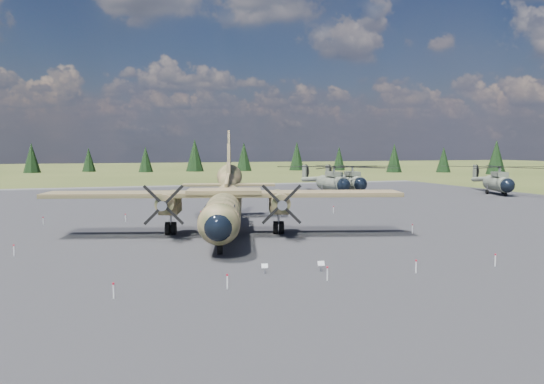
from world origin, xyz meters
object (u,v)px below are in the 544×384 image
object	(u,v)px
transport_plane	(225,201)
helicopter_mid	(351,174)
helicopter_near	(332,174)
helicopter_far	(498,174)

from	to	relation	value
transport_plane	helicopter_mid	size ratio (longest dim) A/B	1.39
transport_plane	helicopter_near	size ratio (longest dim) A/B	1.36
helicopter_near	helicopter_mid	bearing A→B (deg)	12.10
helicopter_near	transport_plane	bearing A→B (deg)	-131.12
helicopter_mid	helicopter_far	bearing A→B (deg)	-22.41
transport_plane	helicopter_far	world-z (taller)	transport_plane
helicopter_mid	transport_plane	bearing A→B (deg)	-128.44
helicopter_near	helicopter_mid	xyz separation A→B (m)	(4.05, 1.13, -0.04)
helicopter_near	helicopter_far	bearing A→B (deg)	-22.54
transport_plane	helicopter_near	distance (m)	43.31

